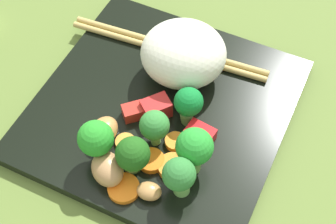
# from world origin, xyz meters

# --- Properties ---
(ground_plane) EXTENTS (1.10, 1.10, 0.02)m
(ground_plane) POSITION_xyz_m (0.00, 0.00, -0.01)
(ground_plane) COLOR #5C7531
(square_plate) EXTENTS (0.27, 0.27, 0.01)m
(square_plate) POSITION_xyz_m (0.00, 0.00, 0.01)
(square_plate) COLOR black
(square_plate) RESTS_ON ground_plane
(rice_mound) EXTENTS (0.12, 0.11, 0.07)m
(rice_mound) POSITION_xyz_m (0.00, -0.05, 0.05)
(rice_mound) COLOR white
(rice_mound) RESTS_ON square_plate
(broccoli_floret_0) EXTENTS (0.03, 0.03, 0.04)m
(broccoli_floret_0) POSITION_xyz_m (-0.01, 0.04, 0.04)
(broccoli_floret_0) COLOR #77B75C
(broccoli_floret_0) RESTS_ON square_plate
(broccoli_floret_1) EXTENTS (0.03, 0.03, 0.05)m
(broccoli_floret_1) POSITION_xyz_m (-0.01, 0.08, 0.04)
(broccoli_floret_1) COLOR #5D9242
(broccoli_floret_1) RESTS_ON square_plate
(broccoli_floret_2) EXTENTS (0.04, 0.04, 0.05)m
(broccoli_floret_2) POSITION_xyz_m (-0.06, 0.05, 0.05)
(broccoli_floret_2) COLOR #6DAC47
(broccoli_floret_2) RESTS_ON square_plate
(broccoli_floret_3) EXTENTS (0.03, 0.03, 0.05)m
(broccoli_floret_3) POSITION_xyz_m (-0.06, 0.08, 0.04)
(broccoli_floret_3) COLOR #71BA55
(broccoli_floret_3) RESTS_ON square_plate
(broccoli_floret_4) EXTENTS (0.04, 0.04, 0.05)m
(broccoli_floret_4) POSITION_xyz_m (0.03, 0.09, 0.05)
(broccoli_floret_4) COLOR #71AD5D
(broccoli_floret_4) RESTS_ON square_plate
(broccoli_floret_5) EXTENTS (0.03, 0.03, 0.04)m
(broccoli_floret_5) POSITION_xyz_m (-0.03, 0.00, 0.04)
(broccoli_floret_5) COLOR #6A9E54
(broccoli_floret_5) RESTS_ON square_plate
(carrot_slice_0) EXTENTS (0.04, 0.04, 0.01)m
(carrot_slice_0) POSITION_xyz_m (-0.01, 0.11, 0.02)
(carrot_slice_0) COLOR orange
(carrot_slice_0) RESTS_ON square_plate
(carrot_slice_1) EXTENTS (0.03, 0.03, 0.01)m
(carrot_slice_1) POSITION_xyz_m (-0.02, 0.07, 0.02)
(carrot_slice_1) COLOR orange
(carrot_slice_1) RESTS_ON square_plate
(carrot_slice_2) EXTENTS (0.03, 0.03, 0.00)m
(carrot_slice_2) POSITION_xyz_m (0.01, 0.06, 0.02)
(carrot_slice_2) COLOR orange
(carrot_slice_2) RESTS_ON square_plate
(carrot_slice_3) EXTENTS (0.04, 0.04, 0.01)m
(carrot_slice_3) POSITION_xyz_m (-0.05, 0.06, 0.02)
(carrot_slice_3) COLOR orange
(carrot_slice_3) RESTS_ON square_plate
(carrot_slice_4) EXTENTS (0.03, 0.03, 0.01)m
(carrot_slice_4) POSITION_xyz_m (-0.03, 0.04, 0.02)
(carrot_slice_4) COLOR orange
(carrot_slice_4) RESTS_ON square_plate
(pepper_chunk_0) EXTENTS (0.03, 0.04, 0.02)m
(pepper_chunk_0) POSITION_xyz_m (0.00, 0.01, 0.02)
(pepper_chunk_0) COLOR red
(pepper_chunk_0) RESTS_ON square_plate
(pepper_chunk_1) EXTENTS (0.03, 0.03, 0.01)m
(pepper_chunk_1) POSITION_xyz_m (0.02, 0.03, 0.02)
(pepper_chunk_1) COLOR red
(pepper_chunk_1) RESTS_ON square_plate
(pepper_chunk_2) EXTENTS (0.03, 0.03, 0.02)m
(pepper_chunk_2) POSITION_xyz_m (-0.05, 0.02, 0.02)
(pepper_chunk_2) COLOR red
(pepper_chunk_2) RESTS_ON square_plate
(chicken_piece_0) EXTENTS (0.05, 0.05, 0.03)m
(chicken_piece_0) POSITION_xyz_m (0.01, 0.10, 0.03)
(chicken_piece_0) COLOR tan
(chicken_piece_0) RESTS_ON square_plate
(chicken_piece_1) EXTENTS (0.03, 0.04, 0.02)m
(chicken_piece_1) POSITION_xyz_m (0.03, 0.06, 0.02)
(chicken_piece_1) COLOR #C18747
(chicken_piece_1) RESTS_ON square_plate
(chicken_piece_3) EXTENTS (0.03, 0.02, 0.01)m
(chicken_piece_3) POSITION_xyz_m (-0.04, 0.10, 0.02)
(chicken_piece_3) COLOR #BD874B
(chicken_piece_3) RESTS_ON square_plate
(chopstick_pair) EXTENTS (0.24, 0.04, 0.01)m
(chopstick_pair) POSITION_xyz_m (0.03, -0.07, 0.02)
(chopstick_pair) COLOR tan
(chopstick_pair) RESTS_ON square_plate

